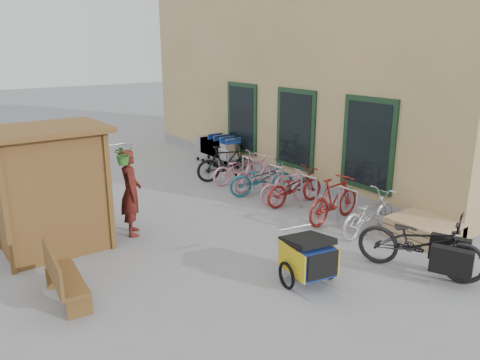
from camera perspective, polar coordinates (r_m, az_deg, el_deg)
ground at (r=9.13m, az=3.01°, el=-8.69°), size 80.00×80.00×0.00m
building at (r=16.03m, az=11.51°, el=14.63°), size 6.07×13.00×7.00m
kiosk at (r=9.39m, az=-22.74°, el=0.81°), size 2.49×1.65×2.40m
bike_rack at (r=12.07m, az=4.42°, el=0.15°), size 0.05×5.35×0.86m
pallet_stack at (r=10.31m, az=21.30°, el=-5.59°), size 1.00×1.20×0.40m
bench at (r=7.76m, az=-20.92°, el=-10.90°), size 0.52×1.40×0.87m
shopping_carts at (r=15.46m, az=-2.84°, el=4.07°), size 0.58×1.94×1.03m
child_trailer at (r=7.90m, az=8.33°, el=-9.13°), size 0.94×1.51×0.87m
cargo_bike at (r=8.68m, az=21.26°, el=-7.20°), size 1.49×2.26×1.12m
person_kiosk at (r=9.89m, az=-13.18°, el=-1.50°), size 0.65×0.78×1.82m
bike_0 at (r=10.16m, az=15.40°, el=-3.89°), size 1.77×0.75×0.91m
bike_1 at (r=10.62m, az=11.41°, el=-2.34°), size 1.79×0.70×1.05m
bike_2 at (r=11.65m, az=6.70°, el=-0.82°), size 1.74×0.64×0.91m
bike_3 at (r=11.67m, az=5.72°, el=-0.80°), size 1.54×0.73×0.89m
bike_4 at (r=12.28m, az=2.65°, el=0.18°), size 1.85×1.16×0.92m
bike_5 at (r=12.67m, az=1.91°, el=0.85°), size 1.69×0.71×0.98m
bike_6 at (r=13.36m, az=-0.19°, el=1.45°), size 1.71×0.68×0.88m
bike_7 at (r=13.60m, az=-1.74°, el=2.06°), size 1.81×0.99×1.05m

